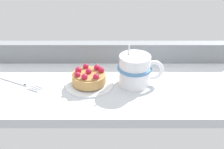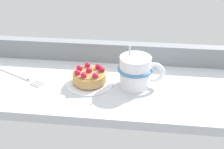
{
  "view_description": "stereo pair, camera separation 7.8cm",
  "coord_description": "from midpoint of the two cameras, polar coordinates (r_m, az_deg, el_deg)",
  "views": [
    {
      "loc": [
        4.27,
        -68.03,
        41.35
      ],
      "look_at": [
        4.19,
        -0.3,
        3.18
      ],
      "focal_mm": 44.38,
      "sensor_mm": 36.0,
      "label": 1
    },
    {
      "loc": [
        12.02,
        -67.57,
        41.35
      ],
      "look_at": [
        4.19,
        -0.3,
        3.18
      ],
      "focal_mm": 44.38,
      "sensor_mm": 36.0,
      "label": 2
    }
  ],
  "objects": [
    {
      "name": "ground_plane",
      "position": [
        0.81,
        -5.75,
        -2.76
      ],
      "size": [
        88.34,
        32.77,
        2.63
      ],
      "primitive_type": "cube",
      "color": "silver"
    },
    {
      "name": "window_rail_back",
      "position": [
        0.91,
        -5.08,
        4.57
      ],
      "size": [
        86.57,
        3.67,
        6.52
      ],
      "primitive_type": "cube",
      "color": "gray",
      "rests_on": "ground_plane"
    },
    {
      "name": "dessert_plate",
      "position": [
        0.79,
        -7.46,
        -1.96
      ],
      "size": [
        13.87,
        13.87,
        0.88
      ],
      "color": "silver",
      "rests_on": "ground_plane"
    },
    {
      "name": "raspberry_tart",
      "position": [
        0.78,
        -7.56,
        -0.59
      ],
      "size": [
        9.53,
        9.53,
        4.47
      ],
      "color": "tan",
      "rests_on": "dessert_plate"
    },
    {
      "name": "coffee_mug",
      "position": [
        0.77,
        2.08,
        0.92
      ],
      "size": [
        13.16,
        9.81,
        12.19
      ],
      "color": "white",
      "rests_on": "ground_plane"
    },
    {
      "name": "dessert_fork",
      "position": [
        0.86,
        -21.54,
        -1.5
      ],
      "size": [
        16.78,
        9.58,
        0.6
      ],
      "color": "silver",
      "rests_on": "ground_plane"
    }
  ]
}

